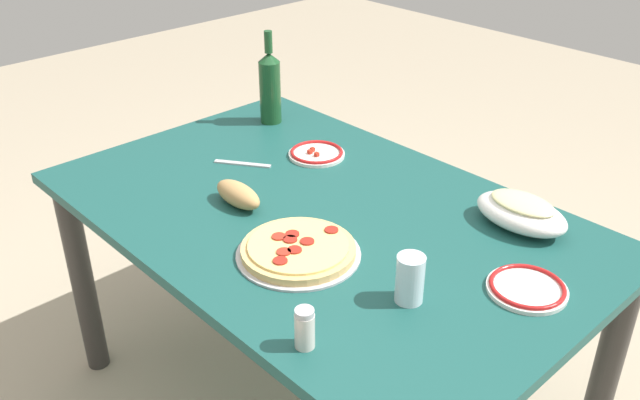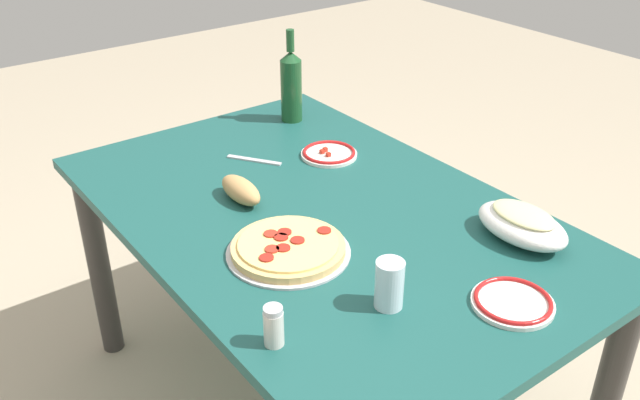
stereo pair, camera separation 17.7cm
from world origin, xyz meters
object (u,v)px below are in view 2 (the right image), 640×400
water_glass (389,284)px  side_plate_near (513,302)px  dining_table (320,244)px  baked_pasta_dish (522,223)px  side_plate_far (329,153)px  pepperoni_pizza (288,248)px  bread_loaf (241,190)px  spice_shaker (274,326)px  wine_bottle (291,85)px

water_glass → side_plate_near: (0.15, 0.21, -0.05)m
dining_table → baked_pasta_dish: bearing=37.9°
baked_pasta_dish → dining_table: bearing=-142.1°
side_plate_near → side_plate_far: 0.81m
pepperoni_pizza → bread_loaf: bearing=171.3°
pepperoni_pizza → side_plate_near: size_ratio=1.68×
baked_pasta_dish → side_plate_near: size_ratio=1.39×
dining_table → baked_pasta_dish: 0.52m
dining_table → side_plate_far: size_ratio=8.52×
side_plate_near → baked_pasta_dish: bearing=125.9°
side_plate_far → side_plate_near: bearing=-9.1°
pepperoni_pizza → baked_pasta_dish: bearing=60.3°
dining_table → spice_shaker: (0.36, -0.38, 0.15)m
bread_loaf → spice_shaker: size_ratio=1.84×
dining_table → wine_bottle: (-0.54, 0.29, 0.23)m
side_plate_far → bread_loaf: bearing=-77.8°
side_plate_far → spice_shaker: 0.85m
dining_table → bread_loaf: bearing=-140.8°
dining_table → bread_loaf: bread_loaf is taller
side_plate_near → side_plate_far: side_plate_far is taller
wine_bottle → side_plate_near: size_ratio=1.76×
pepperoni_pizza → bread_loaf: (-0.28, 0.04, 0.02)m
spice_shaker → water_glass: bearing=80.5°
pepperoni_pizza → wine_bottle: 0.81m
baked_pasta_dish → water_glass: 0.43m
wine_bottle → bread_loaf: wine_bottle is taller
water_glass → spice_shaker: size_ratio=1.24×
baked_pasta_dish → side_plate_far: size_ratio=1.43×
pepperoni_pizza → water_glass: size_ratio=2.69×
dining_table → wine_bottle: size_ratio=4.71×
wine_bottle → side_plate_far: wine_bottle is taller
dining_table → side_plate_far: 0.34m
dining_table → side_plate_far: bearing=138.5°
side_plate_near → pepperoni_pizza: bearing=-148.9°
pepperoni_pizza → water_glass: (0.29, 0.06, 0.04)m
bread_loaf → side_plate_far: bearing=102.2°
baked_pasta_dish → side_plate_near: 0.28m
side_plate_far → spice_shaker: size_ratio=1.94×
baked_pasta_dish → side_plate_far: bearing=-171.6°
bread_loaf → spice_shaker: spice_shaker is taller
wine_bottle → bread_loaf: size_ratio=1.90×
wine_bottle → baked_pasta_dish: bearing=1.4°
wine_bottle → spice_shaker: bearing=-36.4°
dining_table → water_glass: bearing=-16.9°
water_glass → spice_shaker: bearing=-99.5°
dining_table → bread_loaf: size_ratio=8.95×
side_plate_near → bread_loaf: bread_loaf is taller
pepperoni_pizza → water_glass: water_glass is taller
side_plate_near → spice_shaker: 0.51m
dining_table → pepperoni_pizza: bearing=-56.8°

